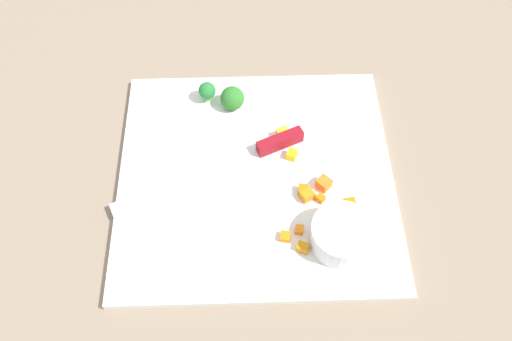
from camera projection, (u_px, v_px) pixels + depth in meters
ground_plane at (256, 179)px, 0.80m from camera, size 4.00×4.00×0.00m
cutting_board at (256, 176)px, 0.79m from camera, size 0.40×0.39×0.01m
prep_bowl at (342, 235)px, 0.71m from camera, size 0.08×0.08×0.04m
chef_knife at (248, 155)px, 0.80m from camera, size 0.28×0.14×0.02m
carrot_dice_0 at (307, 195)px, 0.76m from camera, size 0.02×0.02×0.01m
carrot_dice_1 at (337, 205)px, 0.76m from camera, size 0.01×0.01×0.01m
carrot_dice_2 at (324, 184)px, 0.77m from camera, size 0.03×0.03×0.02m
carrot_dice_3 at (303, 190)px, 0.77m from camera, size 0.02×0.01×0.01m
carrot_dice_4 at (350, 205)px, 0.75m from camera, size 0.02×0.02×0.01m
carrot_dice_5 at (320, 198)px, 0.76m from camera, size 0.02×0.02×0.01m
carrot_dice_6 at (303, 247)px, 0.72m from camera, size 0.02×0.02×0.01m
carrot_dice_7 at (285, 237)px, 0.73m from camera, size 0.02×0.02×0.01m
carrot_dice_8 at (299, 230)px, 0.73m from camera, size 0.01×0.01×0.01m
pepper_dice_0 at (284, 135)px, 0.82m from camera, size 0.02×0.03×0.02m
pepper_dice_1 at (292, 155)px, 0.80m from camera, size 0.02×0.02×0.01m
broccoli_floret_0 at (232, 98)px, 0.85m from camera, size 0.04×0.04×0.04m
broccoli_floret_1 at (207, 91)px, 0.85m from camera, size 0.03×0.03×0.04m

